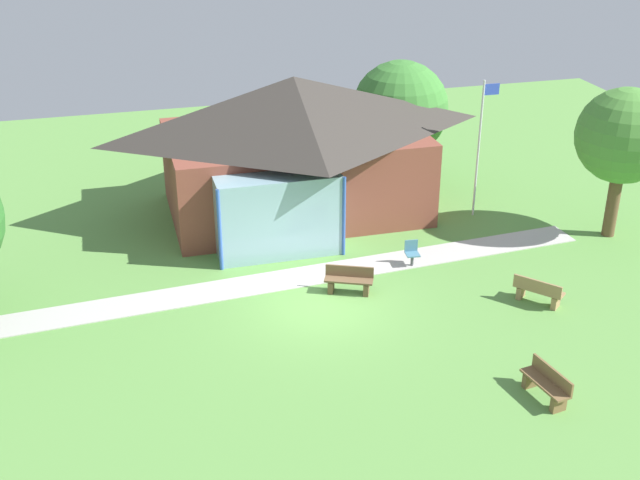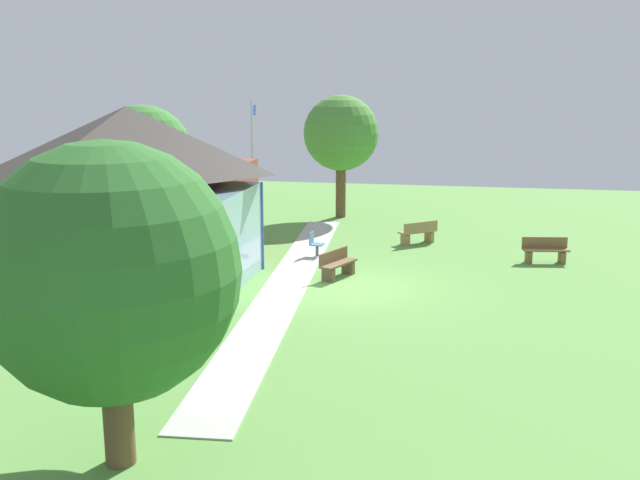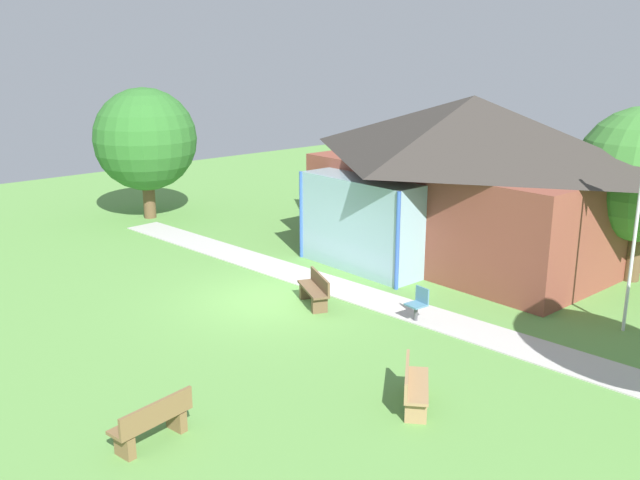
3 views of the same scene
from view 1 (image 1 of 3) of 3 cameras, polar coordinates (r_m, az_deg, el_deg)
name	(u,v)px [view 1 (image 1 of 3)]	position (r m, az deg, el deg)	size (l,w,h in m)	color
ground_plane	(322,306)	(24.72, 0.15, -4.60)	(44.00, 44.00, 0.00)	#609947
pavilion	(294,144)	(30.05, -1.85, 6.69)	(10.24, 7.56, 5.16)	brown
footpath	(307,276)	(26.34, -0.95, -2.53)	(19.55, 1.30, 0.03)	#BCB7B2
flagpole	(480,142)	(30.27, 11.10, 6.69)	(0.64, 0.08, 5.15)	silver
bench_mid_right	(538,292)	(25.52, 14.98, -3.50)	(1.30, 1.43, 0.84)	#9E7A51
bench_rear_near_path	(349,281)	(25.27, 2.03, -2.85)	(1.55, 1.01, 0.84)	brown
bench_front_right	(547,385)	(21.42, 15.53, -9.70)	(0.68, 1.55, 0.84)	brown
patio_chair_lawn_spare	(412,254)	(27.03, 6.43, -0.97)	(0.48, 0.48, 0.86)	teal
tree_east_hedge	(624,137)	(29.62, 20.45, 6.77)	(3.27, 3.27, 5.34)	brown
tree_behind_pavilion_right	(400,109)	(32.89, 5.61, 9.07)	(3.82, 3.82, 5.06)	brown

